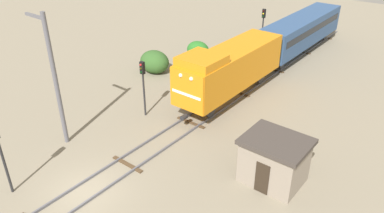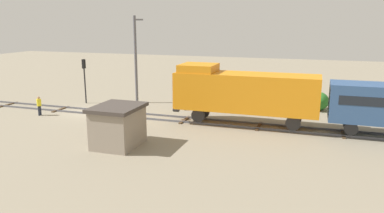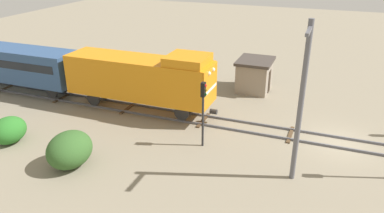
# 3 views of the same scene
# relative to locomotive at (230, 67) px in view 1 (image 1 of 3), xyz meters

# --- Properties ---
(ground_plane) EXTENTS (111.16, 111.16, 0.00)m
(ground_plane) POSITION_rel_locomotive_xyz_m (0.00, -14.12, -2.77)
(ground_plane) COLOR gray
(railway_track) EXTENTS (2.40, 74.10, 0.16)m
(railway_track) POSITION_rel_locomotive_xyz_m (0.00, -14.12, -2.70)
(railway_track) COLOR #595960
(railway_track) RESTS_ON ground
(locomotive) EXTENTS (2.90, 11.60, 4.60)m
(locomotive) POSITION_rel_locomotive_xyz_m (0.00, 0.00, 0.00)
(locomotive) COLOR orange
(locomotive) RESTS_ON railway_track
(passenger_car_leading) EXTENTS (2.84, 14.00, 3.66)m
(passenger_car_leading) POSITION_rel_locomotive_xyz_m (0.00, 13.34, -0.25)
(passenger_car_leading) COLOR #2D4C7A
(passenger_car_leading) RESTS_ON railway_track
(traffic_signal_mid) EXTENTS (0.32, 0.34, 4.24)m
(traffic_signal_mid) POSITION_rel_locomotive_xyz_m (-3.40, -6.02, 0.18)
(traffic_signal_mid) COLOR #262628
(traffic_signal_mid) RESTS_ON ground
(traffic_signal_far) EXTENTS (0.32, 0.34, 4.35)m
(traffic_signal_far) POSITION_rel_locomotive_xyz_m (-3.60, 11.78, 0.24)
(traffic_signal_far) COLOR #262628
(traffic_signal_far) RESTS_ON ground
(catenary_mast) EXTENTS (1.94, 0.28, 8.63)m
(catenary_mast) POSITION_rel_locomotive_xyz_m (-5.06, -11.76, 1.79)
(catenary_mast) COLOR #595960
(catenary_mast) RESTS_ON ground
(relay_hut) EXTENTS (3.50, 2.90, 2.74)m
(relay_hut) POSITION_rel_locomotive_xyz_m (7.50, -6.87, -1.38)
(relay_hut) COLOR gray
(relay_hut) RESTS_ON ground
(bush_near) EXTENTS (2.35, 1.92, 1.71)m
(bush_near) POSITION_rel_locomotive_xyz_m (-7.43, 5.67, -1.92)
(bush_near) COLOR #2A6F26
(bush_near) RESTS_ON ground
(bush_mid) EXTENTS (2.87, 2.35, 2.09)m
(bush_mid) POSITION_rel_locomotive_xyz_m (-8.31, 0.25, -1.73)
(bush_mid) COLOR #315926
(bush_mid) RESTS_ON ground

